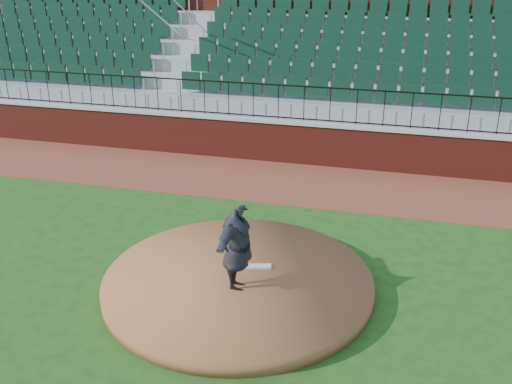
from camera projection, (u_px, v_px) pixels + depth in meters
ground at (237, 282)px, 11.66m from camera, size 90.00×90.00×0.00m
warning_track at (292, 182)px, 16.47m from camera, size 34.00×3.20×0.01m
field_wall at (303, 143)px, 17.66m from camera, size 34.00×0.35×1.20m
wall_cap at (303, 122)px, 17.41m from camera, size 34.00×0.45×0.10m
wall_railing at (304, 104)px, 17.20m from camera, size 34.00×0.05×1.00m
seating_stands at (320, 68)px, 19.43m from camera, size 34.00×5.10×4.60m
concourse_wall at (332, 41)px, 21.75m from camera, size 34.00×0.50×5.50m
pitchers_mound at (238, 283)px, 11.41m from camera, size 5.12×5.12×0.25m
pitching_rubber at (255, 266)px, 11.69m from camera, size 0.66×0.32×0.04m
pitcher at (237, 249)px, 10.73m from camera, size 0.67×1.98×1.59m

